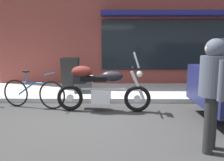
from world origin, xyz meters
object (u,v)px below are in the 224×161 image
object	(u,v)px
parked_bicycle	(33,93)
sandwich_board_sign	(70,74)
pedestrian_walking	(213,82)
touring_motorcycle	(98,86)

from	to	relation	value
parked_bicycle	sandwich_board_sign	bearing A→B (deg)	72.60
parked_bicycle	pedestrian_walking	bearing A→B (deg)	-34.04
parked_bicycle	sandwich_board_sign	distance (m)	1.93
touring_motorcycle	sandwich_board_sign	bearing A→B (deg)	117.06
parked_bicycle	pedestrian_walking	xyz separation A→B (m)	(3.40, -2.30, 0.64)
parked_bicycle	sandwich_board_sign	size ratio (longest dim) A/B	1.62
pedestrian_walking	sandwich_board_sign	world-z (taller)	pedestrian_walking
sandwich_board_sign	touring_motorcycle	bearing A→B (deg)	-62.94
touring_motorcycle	parked_bicycle	xyz separation A→B (m)	(-1.62, 0.23, -0.22)
parked_bicycle	sandwich_board_sign	world-z (taller)	sandwich_board_sign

